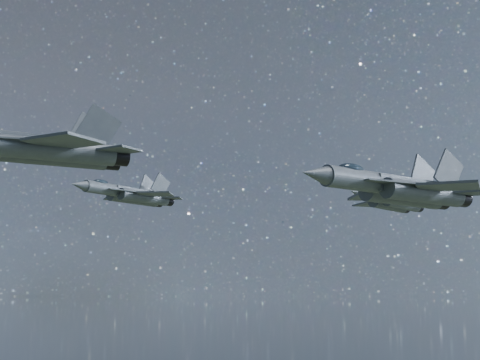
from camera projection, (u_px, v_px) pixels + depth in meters
jet_lead at (34, 147)px, 54.21m from camera, size 18.34×12.65×4.60m
jet_left at (131, 195)px, 84.48m from camera, size 15.33×10.44×3.85m
jet_right at (401, 189)px, 59.31m from camera, size 18.68×13.33×4.77m
jet_slot at (390, 201)px, 85.82m from camera, size 15.73×10.78×3.95m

